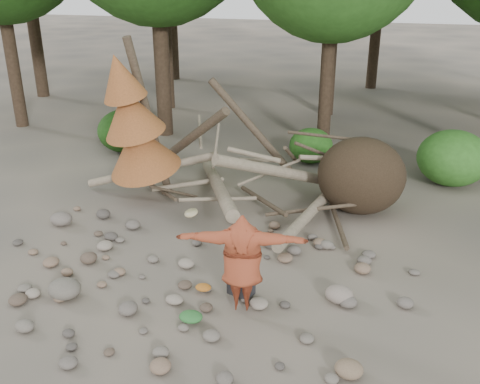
# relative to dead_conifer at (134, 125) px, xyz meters

# --- Properties ---
(ground) EXTENTS (120.00, 120.00, 0.00)m
(ground) POSITION_rel_dead_conifer_xyz_m (3.12, -3.37, -2.11)
(ground) COLOR #514C44
(ground) RESTS_ON ground
(deadfall_pile) EXTENTS (8.55, 5.24, 3.30)m
(deadfall_pile) POSITION_rel_dead_conifer_xyz_m (5.13, 0.87, -1.16)
(deadfall_pile) COLOR #332619
(deadfall_pile) RESTS_ON ground
(dead_conifer) EXTENTS (2.06, 2.16, 4.35)m
(dead_conifer) POSITION_rel_dead_conifer_xyz_m (0.00, 0.00, 0.00)
(dead_conifer) COLOR #4C3F30
(dead_conifer) RESTS_ON ground
(bush_left) EXTENTS (1.80, 1.80, 1.44)m
(bush_left) POSITION_rel_dead_conifer_xyz_m (-2.38, 3.83, -1.39)
(bush_left) COLOR #1F4D14
(bush_left) RESTS_ON ground
(bush_mid) EXTENTS (1.40, 1.40, 1.12)m
(bush_mid) POSITION_rel_dead_conifer_xyz_m (3.92, 4.43, -1.55)
(bush_mid) COLOR #29611C
(bush_mid) RESTS_ON ground
(bush_right) EXTENTS (2.00, 2.00, 1.60)m
(bush_right) POSITION_rel_dead_conifer_xyz_m (8.12, 3.63, -1.31)
(bush_right) COLOR #347324
(bush_right) RESTS_ON ground
(frisbee_thrower) EXTENTS (2.36, 1.05, 1.85)m
(frisbee_thrower) POSITION_rel_dead_conifer_xyz_m (4.01, -4.06, -1.10)
(frisbee_thrower) COLOR brown
(frisbee_thrower) RESTS_ON ground
(backpack) EXTENTS (0.53, 0.44, 0.31)m
(backpack) POSITION_rel_dead_conifer_xyz_m (3.87, -3.63, -1.96)
(backpack) COLOR black
(backpack) RESTS_ON ground
(cloth_green) EXTENTS (0.43, 0.35, 0.16)m
(cloth_green) POSITION_rel_dead_conifer_xyz_m (3.25, -4.68, -2.03)
(cloth_green) COLOR #28652C
(cloth_green) RESTS_ON ground
(cloth_orange) EXTENTS (0.31, 0.26, 0.11)m
(cloth_orange) POSITION_rel_dead_conifer_xyz_m (3.13, -3.70, -2.05)
(cloth_orange) COLOR #A85E1C
(cloth_orange) RESTS_ON ground
(boulder_front_left) EXTENTS (0.63, 0.57, 0.38)m
(boulder_front_left) POSITION_rel_dead_conifer_xyz_m (0.66, -4.59, -1.92)
(boulder_front_left) COLOR #635D53
(boulder_front_left) RESTS_ON ground
(boulder_front_right) EXTENTS (0.44, 0.40, 0.27)m
(boulder_front_right) POSITION_rel_dead_conifer_xyz_m (6.05, -5.27, -1.98)
(boulder_front_right) COLOR #7B644C
(boulder_front_right) RESTS_ON ground
(boulder_mid_right) EXTENTS (0.53, 0.48, 0.32)m
(boulder_mid_right) POSITION_rel_dead_conifer_xyz_m (5.69, -3.29, -1.95)
(boulder_mid_right) COLOR gray
(boulder_mid_right) RESTS_ON ground
(boulder_mid_left) EXTENTS (0.54, 0.49, 0.32)m
(boulder_mid_left) POSITION_rel_dead_conifer_xyz_m (-1.21, -1.85, -1.95)
(boulder_mid_left) COLOR #696058
(boulder_mid_left) RESTS_ON ground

